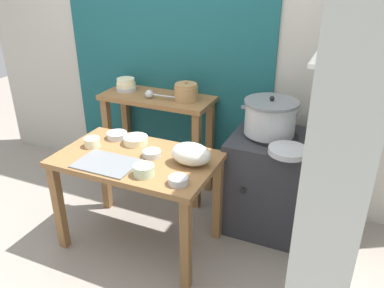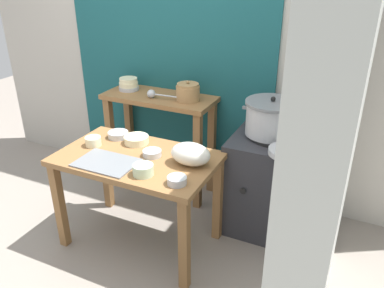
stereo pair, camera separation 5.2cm
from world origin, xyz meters
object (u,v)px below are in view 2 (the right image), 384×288
prep_bowl_1 (143,169)px  plastic_bag (191,154)px  prep_bowl_2 (152,153)px  prep_bowl_4 (177,180)px  wide_pan (288,152)px  prep_table (138,170)px  steamer_pot (271,118)px  prep_bowl_3 (136,139)px  stove_block (270,182)px  bowl_stack_enamel (129,84)px  serving_tray (106,163)px  prep_bowl_5 (118,134)px  prep_bowl_0 (93,141)px  ladle (152,94)px  back_shelf_table (160,120)px  clay_pot (188,92)px

prep_bowl_1 → plastic_bag: bearing=50.3°
prep_bowl_2 → prep_bowl_4: 0.41m
wide_pan → prep_bowl_4: size_ratio=2.19×
prep_table → steamer_pot: 1.03m
prep_bowl_3 → stove_block: bearing=25.0°
steamer_pot → prep_bowl_2: (-0.67, -0.58, -0.16)m
bowl_stack_enamel → plastic_bag: bearing=-37.2°
serving_tray → plastic_bag: (0.51, 0.23, 0.07)m
plastic_bag → wide_pan: 0.64m
bowl_stack_enamel → serving_tray: bearing=-65.6°
prep_table → prep_bowl_3: bearing=122.1°
prep_bowl_5 → prep_table: bearing=-35.3°
prep_bowl_0 → prep_bowl_5: 0.21m
prep_table → ladle: size_ratio=3.87×
back_shelf_table → ladle: (-0.02, -0.08, 0.26)m
plastic_bag → wide_pan: (0.57, 0.29, 0.00)m
prep_bowl_3 → prep_bowl_4: bearing=-36.0°
clay_pot → ladle: size_ratio=0.68×
bowl_stack_enamel → serving_tray: bowl_stack_enamel is taller
prep_table → prep_bowl_1: bearing=-48.1°
prep_bowl_0 → prep_bowl_3: prep_bowl_0 is taller
back_shelf_table → prep_bowl_5: bearing=-96.5°
ladle → prep_bowl_5: ladle is taller
bowl_stack_enamel → prep_bowl_2: bowl_stack_enamel is taller
clay_pot → plastic_bag: size_ratio=0.71×
stove_block → prep_bowl_4: 0.97m
plastic_bag → prep_bowl_0: plastic_bag is taller
back_shelf_table → prep_bowl_1: back_shelf_table is taller
stove_block → plastic_bag: plastic_bag is taller
prep_table → prep_bowl_2: (0.09, 0.05, 0.13)m
serving_tray → prep_bowl_3: (0.01, 0.35, 0.02)m
prep_bowl_1 → ladle: bearing=116.4°
back_shelf_table → stove_block: size_ratio=1.23×
prep_bowl_4 → prep_bowl_5: bearing=150.0°
steamer_pot → clay_pot: bearing=171.4°
wide_pan → prep_bowl_5: 1.26m
steamer_pot → prep_bowl_4: bearing=-112.6°
stove_block → prep_bowl_0: prep_bowl_0 is taller
prep_table → prep_bowl_4: bearing=-25.9°
bowl_stack_enamel → prep_bowl_4: size_ratio=1.46×
back_shelf_table → steamer_pot: 1.03m
prep_table → back_shelf_table: 0.78m
clay_pot → prep_bowl_4: 1.04m
clay_pot → serving_tray: size_ratio=0.48×
prep_bowl_0 → stove_block: bearing=26.8°
serving_tray → clay_pot: bearing=79.7°
prep_bowl_3 → prep_bowl_0: bearing=-147.1°
prep_table → wide_pan: bearing=20.1°
bowl_stack_enamel → plastic_bag: (0.94, -0.71, -0.16)m
prep_table → clay_pot: bearing=87.1°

